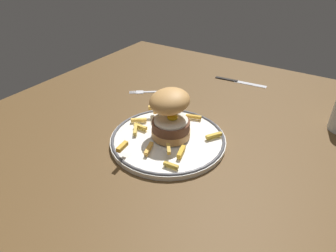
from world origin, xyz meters
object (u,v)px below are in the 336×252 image
(burger, at_px, (170,113))
(knife, at_px, (236,81))
(dinner_plate, at_px, (168,139))
(fork, at_px, (150,92))

(burger, height_order, knife, burger)
(dinner_plate, distance_m, knife, 0.43)
(dinner_plate, xyz_separation_m, burger, (0.01, 0.00, 0.07))
(knife, bearing_deg, dinner_plate, 178.95)
(burger, xyz_separation_m, knife, (0.42, -0.01, -0.07))
(fork, xyz_separation_m, knife, (0.23, -0.21, 0.00))
(fork, bearing_deg, burger, -133.84)
(burger, distance_m, fork, 0.28)
(fork, distance_m, knife, 0.31)
(burger, xyz_separation_m, fork, (0.19, 0.20, -0.07))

